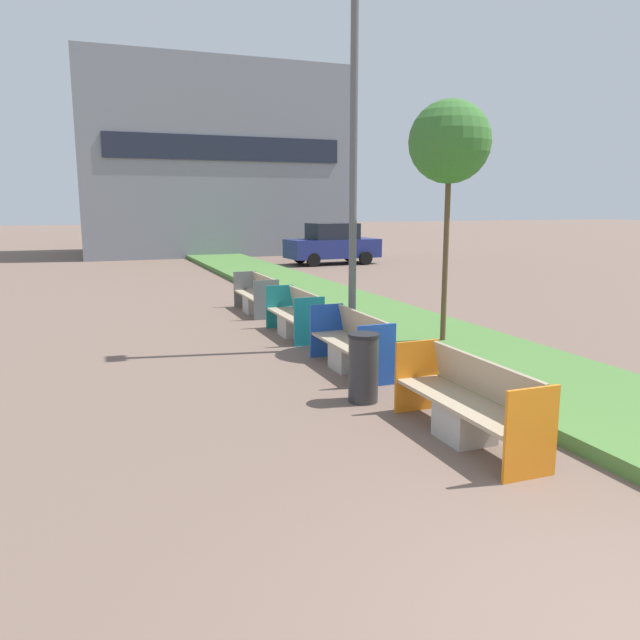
% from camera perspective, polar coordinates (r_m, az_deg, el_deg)
% --- Properties ---
extents(planter_grass_strip, '(2.80, 120.00, 0.18)m').
position_cam_1_polar(planter_grass_strip, '(15.88, 2.80, 1.10)').
color(planter_grass_strip, '#4C7A38').
rests_on(planter_grass_strip, ground).
extents(building_backdrop, '(14.16, 8.20, 9.93)m').
position_cam_1_polar(building_backdrop, '(36.60, -9.91, 13.92)').
color(building_backdrop, gray).
rests_on(building_backdrop, ground).
extents(bench_orange_frame, '(0.65, 2.29, 0.94)m').
position_cam_1_polar(bench_orange_frame, '(7.42, 13.38, -7.87)').
color(bench_orange_frame, '#ADA8A0').
rests_on(bench_orange_frame, ground).
extents(bench_blue_frame, '(0.65, 2.07, 0.94)m').
position_cam_1_polar(bench_blue_frame, '(10.24, 2.88, -2.55)').
color(bench_blue_frame, '#ADA8A0').
rests_on(bench_blue_frame, ground).
extents(bench_teal_frame, '(0.65, 1.98, 0.94)m').
position_cam_1_polar(bench_teal_frame, '(12.89, -2.29, 0.15)').
color(bench_teal_frame, '#ADA8A0').
rests_on(bench_teal_frame, ground).
extents(bench_grey_frame, '(0.65, 2.09, 0.94)m').
position_cam_1_polar(bench_grey_frame, '(15.75, -5.80, 2.01)').
color(bench_grey_frame, '#ADA8A0').
rests_on(bench_grey_frame, ground).
extents(litter_bin, '(0.43, 0.43, 0.96)m').
position_cam_1_polar(litter_bin, '(8.58, 3.99, -4.37)').
color(litter_bin, '#2D2D30').
rests_on(litter_bin, ground).
extents(street_lamp_post, '(0.24, 0.44, 7.10)m').
position_cam_1_polar(street_lamp_post, '(11.55, 3.10, 16.70)').
color(street_lamp_post, '#56595B').
rests_on(street_lamp_post, ground).
extents(sapling_tree_near, '(1.47, 1.47, 4.51)m').
position_cam_1_polar(sapling_tree_near, '(11.72, 11.78, 15.56)').
color(sapling_tree_near, brown).
rests_on(sapling_tree_near, ground).
extents(parked_car_distant, '(4.31, 2.05, 1.86)m').
position_cam_1_polar(parked_car_distant, '(28.64, 1.14, 6.95)').
color(parked_car_distant, navy).
rests_on(parked_car_distant, ground).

